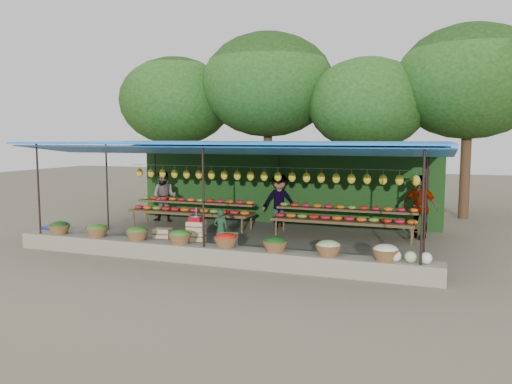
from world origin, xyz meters
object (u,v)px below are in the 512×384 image
(blue_crate_back, at_px, (50,231))
(crate_counter, at_px, (195,238))
(blue_crate_front, at_px, (97,239))
(weighing_scale, at_px, (196,218))
(vendor_seated, at_px, (221,230))

(blue_crate_back, bearing_deg, crate_counter, 10.72)
(blue_crate_front, distance_m, blue_crate_back, 2.10)
(weighing_scale, xyz_separation_m, vendor_seated, (0.59, 0.23, -0.32))
(crate_counter, height_order, vendor_seated, vendor_seated)
(blue_crate_front, bearing_deg, weighing_scale, 12.57)
(weighing_scale, bearing_deg, blue_crate_back, 177.85)
(weighing_scale, height_order, blue_crate_back, weighing_scale)
(blue_crate_front, height_order, blue_crate_back, blue_crate_back)
(crate_counter, distance_m, weighing_scale, 0.55)
(crate_counter, xyz_separation_m, weighing_scale, (0.04, -0.00, 0.55))
(crate_counter, distance_m, blue_crate_front, 2.91)
(weighing_scale, bearing_deg, crate_counter, 180.00)
(crate_counter, xyz_separation_m, blue_crate_back, (-4.94, 0.19, -0.16))
(vendor_seated, height_order, blue_crate_back, vendor_seated)
(crate_counter, height_order, blue_crate_front, crate_counter)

